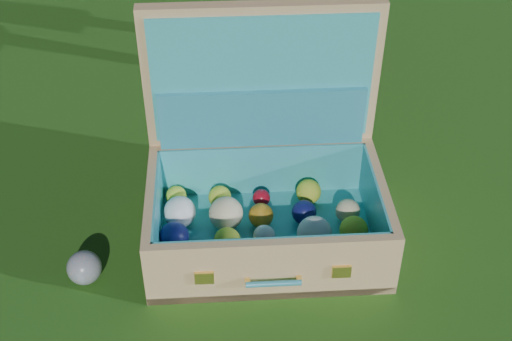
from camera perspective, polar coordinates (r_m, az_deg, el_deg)
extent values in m
plane|color=#215114|center=(1.59, 1.46, -6.45)|extent=(60.00, 60.00, 0.00)
sphere|color=teal|center=(1.54, -13.58, -7.56)|extent=(0.07, 0.07, 0.07)
cube|color=#DBAE76|center=(1.60, 0.84, -5.51)|extent=(0.59, 0.47, 0.02)
cube|color=#DBAE76|center=(1.44, 1.35, -7.97)|extent=(0.50, 0.16, 0.15)
cube|color=#DBAE76|center=(1.68, 0.45, -0.04)|extent=(0.50, 0.16, 0.15)
cube|color=#DBAE76|center=(1.56, -8.26, -4.04)|extent=(0.10, 0.30, 0.15)
cube|color=#DBAE76|center=(1.59, 9.80, -3.28)|extent=(0.10, 0.30, 0.15)
cube|color=teal|center=(1.59, 0.84, -5.20)|extent=(0.54, 0.43, 0.01)
cube|color=teal|center=(1.44, 1.31, -7.37)|extent=(0.46, 0.14, 0.14)
cube|color=teal|center=(1.66, 0.48, -0.04)|extent=(0.46, 0.14, 0.14)
cube|color=teal|center=(1.55, -7.85, -3.77)|extent=(0.09, 0.29, 0.14)
cube|color=teal|center=(1.58, 9.41, -3.04)|extent=(0.09, 0.29, 0.14)
cube|color=#DBAE76|center=(1.55, 0.45, 7.60)|extent=(0.51, 0.19, 0.34)
cube|color=teal|center=(1.54, 0.50, 7.25)|extent=(0.46, 0.15, 0.30)
cube|color=teal|center=(1.59, 0.49, 4.20)|extent=(0.45, 0.15, 0.14)
cube|color=#F2C659|center=(1.43, -4.16, -8.57)|extent=(0.04, 0.02, 0.03)
cube|color=#F2C659|center=(1.45, 6.86, -8.03)|extent=(0.04, 0.02, 0.03)
cylinder|color=teal|center=(1.43, 1.42, -9.04)|extent=(0.11, 0.04, 0.01)
cube|color=#F2C659|center=(1.43, -0.67, -8.93)|extent=(0.01, 0.02, 0.01)
cube|color=#F2C659|center=(1.44, 3.46, -8.73)|extent=(0.01, 0.02, 0.01)
sphere|color=#AC0D1F|center=(1.50, -6.48, -7.61)|extent=(0.04, 0.04, 0.04)
sphere|color=#DE4112|center=(1.50, -2.63, -7.32)|extent=(0.04, 0.04, 0.04)
sphere|color=#DE4112|center=(1.50, 1.31, -7.00)|extent=(0.06, 0.06, 0.06)
sphere|color=#AF7617|center=(1.50, 4.83, -6.87)|extent=(0.07, 0.07, 0.07)
sphere|color=#DE4112|center=(1.52, 8.63, -6.81)|extent=(0.06, 0.06, 0.06)
sphere|color=#101452|center=(1.55, -6.57, -5.25)|extent=(0.06, 0.06, 0.06)
sphere|color=#D2DD36|center=(1.54, -2.32, -5.62)|extent=(0.06, 0.06, 0.06)
sphere|color=silver|center=(1.55, 0.66, -5.26)|extent=(0.05, 0.05, 0.05)
sphere|color=silver|center=(1.54, 4.69, -5.01)|extent=(0.08, 0.08, 0.08)
sphere|color=#D2DD36|center=(1.57, 7.82, -4.75)|extent=(0.06, 0.06, 0.06)
sphere|color=silver|center=(1.60, -6.12, -3.32)|extent=(0.07, 0.07, 0.07)
sphere|color=beige|center=(1.59, -2.42, -3.44)|extent=(0.08, 0.08, 0.08)
sphere|color=#AF7617|center=(1.60, 0.40, -3.62)|extent=(0.06, 0.06, 0.06)
sphere|color=#101452|center=(1.61, 3.87, -3.35)|extent=(0.06, 0.06, 0.06)
sphere|color=beige|center=(1.62, 7.36, -3.23)|extent=(0.06, 0.06, 0.06)
sphere|color=#D2DD36|center=(1.66, -6.40, -2.04)|extent=(0.05, 0.05, 0.05)
sphere|color=#D2DD36|center=(1.65, -2.92, -2.12)|extent=(0.05, 0.05, 0.05)
sphere|color=#AC0D1F|center=(1.65, 0.43, -2.21)|extent=(0.04, 0.04, 0.04)
sphere|color=#D2DD36|center=(1.66, 4.23, -1.69)|extent=(0.06, 0.06, 0.06)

